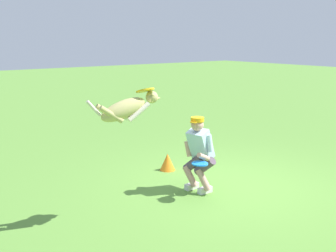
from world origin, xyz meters
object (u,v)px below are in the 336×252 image
Objects in this scene: person at (199,152)px; dog at (127,108)px; training_cone at (168,162)px; frisbee_flying at (145,90)px; frisbee_held at (200,164)px.

dog is (1.56, 0.29, 0.94)m from person.
frisbee_flying is at bearing 44.71° from training_cone.
person is at bearing 78.22° from training_cone.
frisbee_held is at bearing -178.53° from frisbee_flying.
person is 1.77m from frisbee_flying.
training_cone is at bearing 48.14° from dog.
training_cone is (-1.55, -1.53, -1.69)m from frisbee_flying.
dog is 1.67m from frisbee_held.
frisbee_held is (0.25, 0.30, -0.09)m from person.
frisbee_flying is (1.29, 0.32, 1.16)m from person.
frisbee_held is 0.78× the size of training_cone.
frisbee_flying is 1.63m from frisbee_held.
frisbee_flying is at bearing 0.51° from dog.
frisbee_held is at bearing 8.22° from dog.
person reaches higher than frisbee_held.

